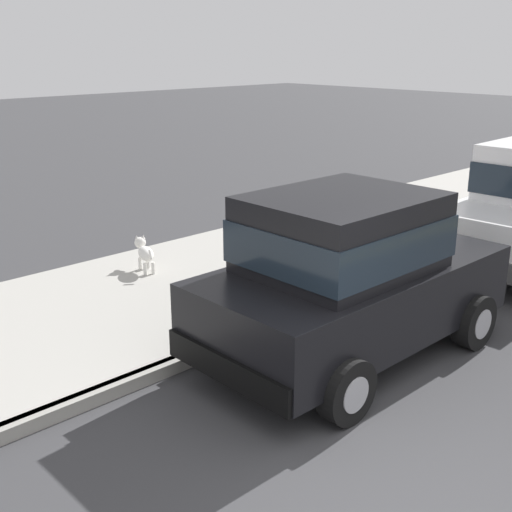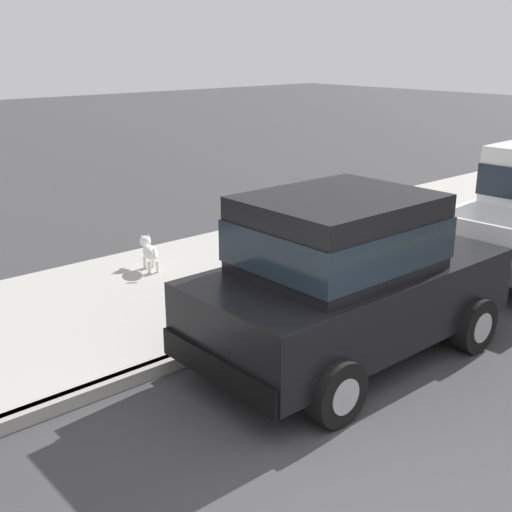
% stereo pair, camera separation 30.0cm
% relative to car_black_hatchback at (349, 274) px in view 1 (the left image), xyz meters
% --- Properties ---
extents(curb, '(0.16, 64.00, 0.14)m').
position_rel_car_black_hatchback_xyz_m(curb, '(-1.04, -1.56, -0.91)').
color(curb, gray).
rests_on(curb, ground).
extents(sidewalk, '(3.60, 64.00, 0.14)m').
position_rel_car_black_hatchback_xyz_m(sidewalk, '(-2.84, -1.56, -0.91)').
color(sidewalk, '#A8A59E').
rests_on(sidewalk, ground).
extents(car_black_hatchback, '(1.98, 3.81, 1.88)m').
position_rel_car_black_hatchback_xyz_m(car_black_hatchback, '(0.00, 0.00, 0.00)').
color(car_black_hatchback, black).
rests_on(car_black_hatchback, ground).
extents(dog_white, '(0.73, 0.34, 0.49)m').
position_rel_car_black_hatchback_xyz_m(dog_white, '(-3.65, -0.19, -0.55)').
color(dog_white, white).
rests_on(dog_white, sidewalk).
extents(fire_hydrant, '(0.34, 0.24, 0.72)m').
position_rel_car_black_hatchback_xyz_m(fire_hydrant, '(-1.49, 2.40, -0.50)').
color(fire_hydrant, red).
rests_on(fire_hydrant, sidewalk).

